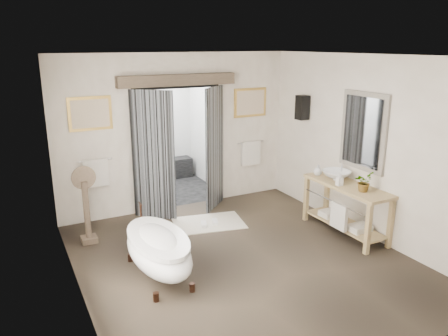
{
  "coord_description": "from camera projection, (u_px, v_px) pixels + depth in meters",
  "views": [
    {
      "loc": [
        -2.88,
        -4.99,
        3.06
      ],
      "look_at": [
        0.0,
        0.6,
        1.25
      ],
      "focal_mm": 35.0,
      "sensor_mm": 36.0,
      "label": 1
    }
  ],
  "objects": [
    {
      "name": "soap_bottle_a",
      "position": [
        340.0,
        179.0,
        6.98
      ],
      "size": [
        0.1,
        0.1,
        0.2
      ],
      "primitive_type": "imported",
      "rotation": [
        0.0,
        0.0,
        -0.09
      ],
      "color": "gray",
      "rests_on": "vanity"
    },
    {
      "name": "vanity",
      "position": [
        345.0,
        205.0,
        7.14
      ],
      "size": [
        0.57,
        1.6,
        0.85
      ],
      "color": "tan",
      "rests_on": "ground_plane"
    },
    {
      "name": "slippers",
      "position": [
        209.0,
        223.0,
        7.6
      ],
      "size": [
        0.38,
        0.25,
        0.05
      ],
      "color": "silver",
      "rests_on": "rug"
    },
    {
      "name": "rug",
      "position": [
        209.0,
        223.0,
        7.68
      ],
      "size": [
        1.33,
        1.02,
        0.01
      ],
      "primitive_type": "cube",
      "rotation": [
        0.0,
        0.0,
        -0.2
      ],
      "color": "beige",
      "rests_on": "ground_plane"
    },
    {
      "name": "back_wall_dressing",
      "position": [
        181.0,
        128.0,
        7.92
      ],
      "size": [
        3.82,
        0.68,
        2.52
      ],
      "color": "black",
      "rests_on": "ground_plane"
    },
    {
      "name": "plant",
      "position": [
        364.0,
        182.0,
        6.7
      ],
      "size": [
        0.35,
        0.33,
        0.31
      ],
      "primitive_type": "imported",
      "rotation": [
        0.0,
        0.0,
        0.41
      ],
      "color": "gray",
      "rests_on": "vanity"
    },
    {
      "name": "shower_room",
      "position": [
        153.0,
        145.0,
        9.54
      ],
      "size": [
        2.22,
        2.01,
        2.51
      ],
      "color": "black",
      "rests_on": "ground_plane"
    },
    {
      "name": "basin",
      "position": [
        336.0,
        175.0,
        7.27
      ],
      "size": [
        0.6,
        0.6,
        0.16
      ],
      "primitive_type": "imported",
      "rotation": [
        0.0,
        0.0,
        -0.33
      ],
      "color": "white",
      "rests_on": "vanity"
    },
    {
      "name": "clawfoot_tub",
      "position": [
        158.0,
        249.0,
        5.86
      ],
      "size": [
        0.73,
        1.64,
        0.8
      ],
      "color": "black",
      "rests_on": "ground_plane"
    },
    {
      "name": "pedestal_mirror",
      "position": [
        87.0,
        210.0,
        6.82
      ],
      "size": [
        0.37,
        0.24,
        1.26
      ],
      "color": "brown",
      "rests_on": "ground_plane"
    },
    {
      "name": "room_shell",
      "position": [
        247.0,
        138.0,
        5.73
      ],
      "size": [
        4.52,
        5.02,
        2.91
      ],
      "color": "silver",
      "rests_on": "ground_plane"
    },
    {
      "name": "soap_bottle_b",
      "position": [
        318.0,
        170.0,
        7.53
      ],
      "size": [
        0.16,
        0.16,
        0.18
      ],
      "primitive_type": "imported",
      "rotation": [
        0.0,
        0.0,
        0.12
      ],
      "color": "gray",
      "rests_on": "vanity"
    },
    {
      "name": "ground_plane",
      "position": [
        243.0,
        260.0,
        6.37
      ],
      "size": [
        5.0,
        5.0,
        0.0
      ],
      "primitive_type": "plane",
      "color": "#4B3F30"
    }
  ]
}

